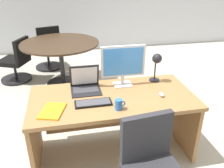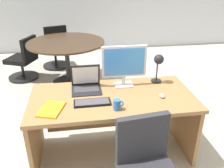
{
  "view_description": "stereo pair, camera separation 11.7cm",
  "coord_description": "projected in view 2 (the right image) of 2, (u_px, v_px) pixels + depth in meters",
  "views": [
    {
      "loc": [
        -0.45,
        -2.12,
        1.92
      ],
      "look_at": [
        0.0,
        0.04,
        0.85
      ],
      "focal_mm": 38.5,
      "sensor_mm": 36.0,
      "label": 1
    },
    {
      "loc": [
        -0.33,
        -2.14,
        1.92
      ],
      "look_at": [
        0.0,
        0.04,
        0.85
      ],
      "focal_mm": 38.5,
      "sensor_mm": 36.0,
      "label": 2
    }
  ],
  "objects": [
    {
      "name": "desk_lamp",
      "position": [
        158.0,
        63.0,
        2.67
      ],
      "size": [
        0.12,
        0.14,
        0.34
      ],
      "color": "black",
      "rests_on": "desk"
    },
    {
      "name": "meeting_chair_near",
      "position": [
        24.0,
        62.0,
        4.51
      ],
      "size": [
        0.62,
        0.6,
        0.81
      ],
      "color": "black",
      "rests_on": "ground"
    },
    {
      "name": "meeting_table",
      "position": [
        67.0,
        52.0,
        4.19
      ],
      "size": [
        1.33,
        1.33,
        0.79
      ],
      "color": "black",
      "rests_on": "ground"
    },
    {
      "name": "laptop",
      "position": [
        86.0,
        81.0,
        2.6
      ],
      "size": [
        0.31,
        0.28,
        0.27
      ],
      "color": "black",
      "rests_on": "desk"
    },
    {
      "name": "ground",
      "position": [
        99.0,
        92.0,
        4.12
      ],
      "size": [
        12.0,
        12.0,
        0.0
      ],
      "primitive_type": "plane",
      "color": "#B7B2A3"
    },
    {
      "name": "desk",
      "position": [
        112.0,
        110.0,
        2.6
      ],
      "size": [
        1.69,
        0.82,
        0.73
      ],
      "color": "#9E7042",
      "rests_on": "ground"
    },
    {
      "name": "mouse",
      "position": [
        162.0,
        96.0,
        2.44
      ],
      "size": [
        0.05,
        0.08,
        0.04
      ],
      "color": "#B7BABF",
      "rests_on": "desk"
    },
    {
      "name": "meeting_chair_far",
      "position": [
        56.0,
        51.0,
        5.01
      ],
      "size": [
        0.58,
        0.59,
        0.91
      ],
      "color": "black",
      "rests_on": "ground"
    },
    {
      "name": "monitor",
      "position": [
        124.0,
        63.0,
        2.59
      ],
      "size": [
        0.49,
        0.16,
        0.46
      ],
      "color": "silver",
      "rests_on": "desk"
    },
    {
      "name": "book",
      "position": [
        51.0,
        109.0,
        2.22
      ],
      "size": [
        0.27,
        0.33,
        0.02
      ],
      "color": "orange",
      "rests_on": "desk"
    },
    {
      "name": "keyboard",
      "position": [
        92.0,
        102.0,
        2.33
      ],
      "size": [
        0.36,
        0.14,
        0.02
      ],
      "color": "black",
      "rests_on": "desk"
    },
    {
      "name": "coffee_mug",
      "position": [
        117.0,
        105.0,
        2.21
      ],
      "size": [
        0.1,
        0.07,
        0.1
      ],
      "color": "blue",
      "rests_on": "desk"
    }
  ]
}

